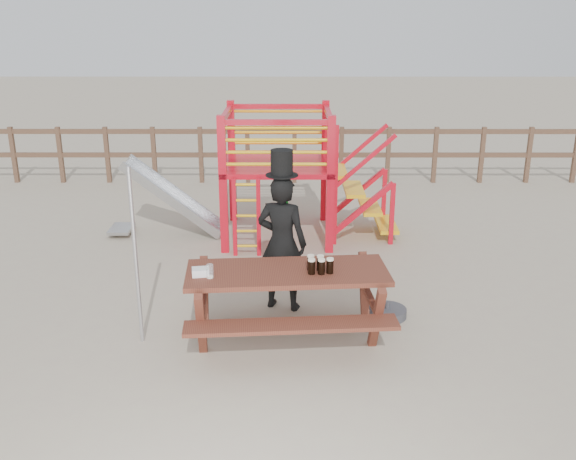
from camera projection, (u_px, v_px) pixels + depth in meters
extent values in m
plane|color=tan|center=(255.00, 340.00, 7.25)|extent=(60.00, 60.00, 0.00)
cube|color=brown|center=(271.00, 131.00, 13.50)|extent=(15.00, 0.06, 0.10)
cube|color=brown|center=(271.00, 155.00, 13.67)|extent=(15.00, 0.06, 0.10)
cube|color=brown|center=(14.00, 155.00, 13.68)|extent=(0.09, 0.09, 1.20)
cube|color=brown|center=(60.00, 155.00, 13.67)|extent=(0.09, 0.09, 1.20)
cube|color=brown|center=(107.00, 155.00, 13.67)|extent=(0.09, 0.09, 1.20)
cube|color=brown|center=(154.00, 155.00, 13.67)|extent=(0.09, 0.09, 1.20)
cube|color=brown|center=(201.00, 155.00, 13.67)|extent=(0.09, 0.09, 1.20)
cube|color=brown|center=(248.00, 155.00, 13.67)|extent=(0.09, 0.09, 1.20)
cube|color=brown|center=(294.00, 155.00, 13.67)|extent=(0.09, 0.09, 1.20)
cube|color=brown|center=(341.00, 155.00, 13.67)|extent=(0.09, 0.09, 1.20)
cube|color=brown|center=(388.00, 155.00, 13.67)|extent=(0.09, 0.09, 1.20)
cube|color=brown|center=(435.00, 155.00, 13.66)|extent=(0.09, 0.09, 1.20)
cube|color=brown|center=(482.00, 155.00, 13.66)|extent=(0.09, 0.09, 1.20)
cube|color=brown|center=(529.00, 155.00, 13.66)|extent=(0.09, 0.09, 1.20)
cube|color=brown|center=(576.00, 155.00, 13.66)|extent=(0.09, 0.09, 1.20)
cube|color=red|center=(223.00, 186.00, 9.55)|extent=(0.12, 0.12, 2.10)
cube|color=red|center=(330.00, 186.00, 9.55)|extent=(0.12, 0.12, 2.10)
cube|color=red|center=(232.00, 162.00, 11.07)|extent=(0.12, 0.12, 2.10)
cube|color=red|center=(325.00, 162.00, 11.06)|extent=(0.12, 0.12, 2.10)
cube|color=red|center=(278.00, 164.00, 10.26)|extent=(1.72, 1.72, 0.08)
cube|color=red|center=(276.00, 122.00, 9.24)|extent=(1.60, 0.08, 0.08)
cube|color=red|center=(278.00, 106.00, 10.75)|extent=(1.60, 0.08, 0.08)
cube|color=red|center=(226.00, 114.00, 10.00)|extent=(0.08, 1.60, 0.08)
cube|color=red|center=(329.00, 114.00, 10.00)|extent=(0.08, 1.60, 0.08)
cylinder|color=yellow|center=(277.00, 164.00, 9.44)|extent=(1.50, 0.05, 0.05)
cylinder|color=yellow|center=(278.00, 143.00, 10.96)|extent=(1.50, 0.05, 0.05)
cylinder|color=yellow|center=(277.00, 152.00, 9.39)|extent=(1.50, 0.05, 0.05)
cylinder|color=yellow|center=(278.00, 132.00, 10.90)|extent=(1.50, 0.05, 0.05)
cylinder|color=yellow|center=(276.00, 140.00, 9.33)|extent=(1.50, 0.05, 0.05)
cylinder|color=yellow|center=(278.00, 122.00, 10.84)|extent=(1.50, 0.05, 0.05)
cylinder|color=yellow|center=(276.00, 128.00, 9.27)|extent=(1.50, 0.05, 0.05)
cylinder|color=yellow|center=(278.00, 111.00, 10.78)|extent=(1.50, 0.05, 0.05)
cube|color=red|center=(235.00, 218.00, 9.56)|extent=(0.06, 0.06, 1.20)
cube|color=red|center=(259.00, 218.00, 9.56)|extent=(0.06, 0.06, 1.20)
cylinder|color=yellow|center=(247.00, 246.00, 9.70)|extent=(0.36, 0.04, 0.04)
cylinder|color=yellow|center=(247.00, 231.00, 9.63)|extent=(0.36, 0.04, 0.04)
cylinder|color=yellow|center=(247.00, 216.00, 9.55)|extent=(0.36, 0.04, 0.04)
cylinder|color=yellow|center=(246.00, 200.00, 9.47)|extent=(0.36, 0.04, 0.04)
cylinder|color=yellow|center=(246.00, 185.00, 9.39)|extent=(0.36, 0.04, 0.04)
cube|color=yellow|center=(337.00, 171.00, 10.30)|extent=(0.30, 0.90, 0.06)
cube|color=yellow|center=(353.00, 189.00, 10.39)|extent=(0.30, 0.90, 0.06)
cube|color=yellow|center=(370.00, 207.00, 10.49)|extent=(0.30, 0.90, 0.06)
cube|color=yellow|center=(386.00, 224.00, 10.59)|extent=(0.30, 0.90, 0.06)
cube|color=red|center=(363.00, 208.00, 10.03)|extent=(0.95, 0.08, 0.86)
cube|color=red|center=(358.00, 192.00, 10.88)|extent=(0.95, 0.08, 0.86)
cube|color=#B2B5BA|center=(174.00, 199.00, 10.45)|extent=(1.53, 0.55, 1.21)
cube|color=#B2B5BA|center=(171.00, 201.00, 10.18)|extent=(1.58, 0.04, 1.28)
cube|color=#B2B5BA|center=(176.00, 192.00, 10.69)|extent=(1.58, 0.04, 1.28)
cube|color=#B2B5BA|center=(121.00, 229.00, 10.62)|extent=(0.35, 0.55, 0.05)
cube|color=brown|center=(287.00, 273.00, 6.99)|extent=(2.25, 0.99, 0.05)
cube|color=brown|center=(292.00, 326.00, 6.53)|extent=(2.21, 0.47, 0.04)
cube|color=brown|center=(284.00, 279.00, 7.66)|extent=(2.21, 0.47, 0.04)
cube|color=brown|center=(203.00, 311.00, 7.06)|extent=(0.19, 1.32, 0.79)
cube|color=brown|center=(370.00, 305.00, 7.19)|extent=(0.19, 1.32, 0.79)
imported|color=black|center=(282.00, 243.00, 7.79)|extent=(0.71, 0.57, 1.70)
cube|color=#0D971D|center=(285.00, 224.00, 7.84)|extent=(0.07, 0.04, 0.40)
cylinder|color=black|center=(282.00, 175.00, 7.51)|extent=(0.39, 0.39, 0.01)
cylinder|color=black|center=(282.00, 162.00, 7.46)|extent=(0.26, 0.26, 0.29)
cube|color=white|center=(285.00, 151.00, 7.54)|extent=(0.13, 0.04, 0.03)
cylinder|color=#B2B2B7|center=(136.00, 258.00, 6.91)|extent=(0.04, 0.04, 2.02)
cylinder|color=#3C3C42|center=(387.00, 312.00, 7.79)|extent=(0.46, 0.46, 0.11)
cylinder|color=#3C3C42|center=(388.00, 305.00, 7.76)|extent=(0.05, 0.05, 0.09)
cube|color=white|center=(201.00, 272.00, 6.84)|extent=(0.20, 0.17, 0.08)
cylinder|color=black|center=(311.00, 267.00, 6.86)|extent=(0.08, 0.08, 0.15)
cylinder|color=#F8E8CB|center=(312.00, 260.00, 6.84)|extent=(0.08, 0.08, 0.02)
cylinder|color=black|center=(321.00, 267.00, 6.86)|extent=(0.08, 0.08, 0.15)
cylinder|color=#F8E8CB|center=(322.00, 260.00, 6.83)|extent=(0.08, 0.08, 0.02)
cylinder|color=black|center=(330.00, 267.00, 6.88)|extent=(0.08, 0.08, 0.15)
cylinder|color=#F8E8CB|center=(330.00, 259.00, 6.85)|extent=(0.08, 0.08, 0.02)
cylinder|color=black|center=(311.00, 263.00, 6.97)|extent=(0.08, 0.08, 0.15)
cylinder|color=#F8E8CB|center=(311.00, 256.00, 6.94)|extent=(0.08, 0.08, 0.02)
cylinder|color=black|center=(320.00, 264.00, 6.96)|extent=(0.08, 0.08, 0.15)
cylinder|color=#F8E8CB|center=(320.00, 256.00, 6.93)|extent=(0.08, 0.08, 0.02)
cylinder|color=silver|center=(210.00, 271.00, 6.76)|extent=(0.08, 0.08, 0.15)
cylinder|color=#F8E8CB|center=(210.00, 277.00, 6.78)|extent=(0.07, 0.07, 0.02)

